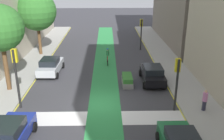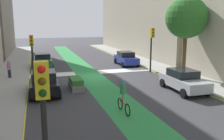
{
  "view_description": "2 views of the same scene",
  "coord_description": "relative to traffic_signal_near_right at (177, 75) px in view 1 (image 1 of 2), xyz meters",
  "views": [
    {
      "loc": [
        0.7,
        -16.99,
        9.13
      ],
      "look_at": [
        1.12,
        2.98,
        1.63
      ],
      "focal_mm": 40.51,
      "sensor_mm": 36.0,
      "label": 1
    },
    {
      "loc": [
        5.2,
        21.04,
        4.9
      ],
      "look_at": [
        -0.14,
        4.25,
        1.41
      ],
      "focal_mm": 38.48,
      "sensor_mm": 36.0,
      "label": 2
    }
  ],
  "objects": [
    {
      "name": "cyclist_in_lane",
      "position": [
        -4.77,
        10.06,
        -1.75
      ],
      "size": [
        0.32,
        1.73,
        1.86
      ],
      "color": "black",
      "rests_on": "ground_plane"
    },
    {
      "name": "bike_lane_paint",
      "position": [
        -5.05,
        0.93,
        -2.71
      ],
      "size": [
        2.4,
        60.0,
        0.01
      ],
      "primitive_type": "cube",
      "color": "#2D8C47",
      "rests_on": "ground_plane"
    },
    {
      "name": "car_black_right_far",
      "position": [
        -0.74,
        5.03,
        -1.92
      ],
      "size": [
        2.06,
        4.22,
        1.57
      ],
      "color": "black",
      "rests_on": "ground_plane"
    },
    {
      "name": "curb_stripe_right",
      "position": [
        0.46,
        0.93,
        -2.71
      ],
      "size": [
        0.16,
        60.0,
        0.01
      ],
      "primitive_type": "cube",
      "color": "yellow",
      "rests_on": "ground_plane"
    },
    {
      "name": "street_tree_far",
      "position": [
        -12.89,
        13.67,
        2.56
      ],
      "size": [
        4.52,
        4.52,
        7.4
      ],
      "color": "brown",
      "rests_on": "sidewalk_left"
    },
    {
      "name": "car_blue_left_near",
      "position": [
        -10.34,
        -4.04,
        -1.92
      ],
      "size": [
        2.18,
        4.28,
        1.57
      ],
      "color": "navy",
      "rests_on": "ground_plane"
    },
    {
      "name": "traffic_signal_near_right",
      "position": [
        0.0,
        0.0,
        0.0
      ],
      "size": [
        0.35,
        0.52,
        3.86
      ],
      "color": "black",
      "rests_on": "ground_plane"
    },
    {
      "name": "pedestrian_sidewalk_right_a",
      "position": [
        2.01,
        -0.39,
        -1.78
      ],
      "size": [
        0.34,
        0.34,
        1.56
      ],
      "color": "#262638",
      "rests_on": "sidewalk_right"
    },
    {
      "name": "street_tree_near",
      "position": [
        -13.07,
        3.46,
        2.59
      ],
      "size": [
        3.67,
        3.67,
        7.03
      ],
      "color": "brown",
      "rests_on": "sidewalk_left"
    },
    {
      "name": "traffic_signal_near_left",
      "position": [
        -11.22,
        0.64,
        0.37
      ],
      "size": [
        0.35,
        0.52,
        4.41
      ],
      "color": "black",
      "rests_on": "ground_plane"
    },
    {
      "name": "curb_stripe_left",
      "position": [
        -11.54,
        0.93,
        -2.71
      ],
      "size": [
        0.16,
        60.0,
        0.01
      ],
      "primitive_type": "cube",
      "color": "yellow",
      "rests_on": "ground_plane"
    },
    {
      "name": "crosswalk_band",
      "position": [
        -5.54,
        -1.07,
        -2.71
      ],
      "size": [
        12.0,
        1.8,
        0.01
      ],
      "primitive_type": "cube",
      "color": "silver",
      "rests_on": "ground_plane"
    },
    {
      "name": "sidewalk_right",
      "position": [
        1.96,
        0.93,
        -2.64
      ],
      "size": [
        3.0,
        60.0,
        0.15
      ],
      "primitive_type": "cube",
      "color": "#9E9E99",
      "rests_on": "ground_plane"
    },
    {
      "name": "car_silver_left_far",
      "position": [
        -10.4,
        7.44,
        -1.92
      ],
      "size": [
        2.14,
        4.26,
        1.57
      ],
      "color": "#B2B7BF",
      "rests_on": "ground_plane"
    },
    {
      "name": "ground_plane",
      "position": [
        -5.54,
        0.93,
        -2.72
      ],
      "size": [
        120.0,
        120.0,
        0.0
      ],
      "primitive_type": "plane",
      "color": "#38383D"
    },
    {
      "name": "traffic_signal_far_right",
      "position": [
        -0.43,
        15.81,
        0.07
      ],
      "size": [
        0.35,
        0.52,
        3.97
      ],
      "color": "black",
      "rests_on": "ground_plane"
    },
    {
      "name": "median_planter",
      "position": [
        -3.05,
        4.55,
        -2.31
      ],
      "size": [
        0.92,
        2.2,
        0.85
      ],
      "color": "slate",
      "rests_on": "ground_plane"
    }
  ]
}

